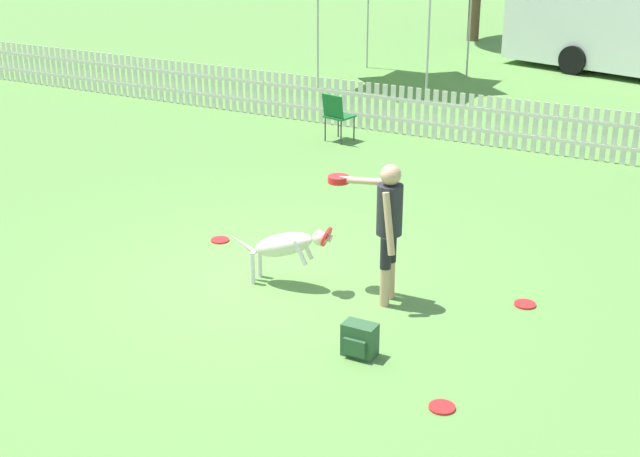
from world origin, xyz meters
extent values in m
plane|color=#5B8C42|center=(0.00, 0.00, 0.00)|extent=(240.00, 240.00, 0.00)
cylinder|color=tan|center=(1.52, 0.09, 0.22)|extent=(0.11, 0.11, 0.44)
cylinder|color=black|center=(1.52, 0.09, 0.63)|extent=(0.12, 0.12, 0.36)
cylinder|color=tan|center=(1.50, 0.29, 0.22)|extent=(0.11, 0.11, 0.44)
cylinder|color=black|center=(1.50, 0.29, 0.63)|extent=(0.12, 0.12, 0.36)
cylinder|color=#26262D|center=(1.51, 0.19, 1.09)|extent=(0.31, 0.31, 0.56)
sphere|color=tan|center=(1.51, 0.19, 1.48)|extent=(0.22, 0.22, 0.22)
cylinder|color=tan|center=(1.59, 0.00, 1.00)|extent=(0.21, 0.16, 0.68)
cylinder|color=tan|center=(1.15, 0.35, 1.30)|extent=(0.68, 0.09, 0.14)
cylinder|color=red|center=(0.82, 0.35, 1.25)|extent=(0.24, 0.24, 0.02)
cylinder|color=red|center=(0.82, 0.35, 1.27)|extent=(0.24, 0.24, 0.02)
cylinder|color=red|center=(0.82, 0.35, 1.30)|extent=(0.24, 0.24, 0.02)
ellipsoid|color=beige|center=(0.28, 0.04, 0.50)|extent=(0.81, 0.38, 0.47)
ellipsoid|color=white|center=(0.28, 0.04, 0.45)|extent=(0.43, 0.21, 0.22)
sphere|color=beige|center=(0.72, 0.09, 0.64)|extent=(0.17, 0.17, 0.17)
cone|color=beige|center=(0.80, 0.10, 0.67)|extent=(0.15, 0.11, 0.12)
cylinder|color=red|center=(0.80, 0.10, 0.67)|extent=(0.13, 0.25, 0.23)
cone|color=beige|center=(0.69, 0.14, 0.71)|extent=(0.05, 0.05, 0.08)
cone|color=beige|center=(0.70, 0.04, 0.71)|extent=(0.05, 0.05, 0.08)
cylinder|color=white|center=(-0.08, 0.10, 0.19)|extent=(0.06, 0.06, 0.38)
cylinder|color=white|center=(-0.06, -0.10, 0.19)|extent=(0.06, 0.06, 0.38)
cylinder|color=white|center=(0.51, 0.16, 0.47)|extent=(0.18, 0.07, 0.30)
cylinder|color=white|center=(0.53, -0.02, 0.47)|extent=(0.18, 0.07, 0.30)
cone|color=beige|center=(-0.23, -0.02, 0.43)|extent=(0.35, 0.11, 0.24)
cylinder|color=red|center=(-1.11, 0.79, 0.01)|extent=(0.24, 0.24, 0.02)
cylinder|color=red|center=(2.89, 0.81, 0.01)|extent=(0.24, 0.24, 0.02)
cylinder|color=red|center=(2.81, -1.54, 0.01)|extent=(0.24, 0.24, 0.02)
cube|color=#2D5633|center=(1.75, -1.02, 0.17)|extent=(0.33, 0.20, 0.34)
cube|color=#2D5633|center=(1.75, -1.14, 0.14)|extent=(0.23, 0.04, 0.17)
cube|color=silver|center=(0.00, 6.60, 0.27)|extent=(27.51, 0.04, 0.06)
cube|color=silver|center=(0.00, 6.60, 0.64)|extent=(27.51, 0.04, 0.06)
cube|color=silver|center=(-11.05, 6.60, 0.44)|extent=(0.09, 0.02, 0.89)
cube|color=silver|center=(-10.89, 6.60, 0.44)|extent=(0.09, 0.02, 0.89)
cube|color=silver|center=(-10.72, 6.60, 0.44)|extent=(0.09, 0.02, 0.89)
cube|color=silver|center=(-10.56, 6.60, 0.44)|extent=(0.09, 0.02, 0.89)
cube|color=silver|center=(-10.40, 6.60, 0.44)|extent=(0.09, 0.02, 0.89)
cube|color=silver|center=(-10.23, 6.60, 0.44)|extent=(0.09, 0.02, 0.89)
cube|color=silver|center=(-10.07, 6.60, 0.44)|extent=(0.09, 0.02, 0.89)
cube|color=silver|center=(-9.91, 6.60, 0.44)|extent=(0.09, 0.02, 0.89)
cube|color=silver|center=(-9.74, 6.60, 0.44)|extent=(0.09, 0.02, 0.89)
cube|color=silver|center=(-9.58, 6.60, 0.44)|extent=(0.09, 0.02, 0.89)
cube|color=silver|center=(-9.41, 6.60, 0.44)|extent=(0.09, 0.02, 0.89)
cube|color=silver|center=(-9.25, 6.60, 0.44)|extent=(0.09, 0.02, 0.89)
cube|color=silver|center=(-9.09, 6.60, 0.44)|extent=(0.09, 0.02, 0.89)
cube|color=silver|center=(-8.92, 6.60, 0.44)|extent=(0.09, 0.02, 0.89)
cube|color=silver|center=(-8.76, 6.60, 0.44)|extent=(0.09, 0.02, 0.89)
cube|color=silver|center=(-8.60, 6.60, 0.44)|extent=(0.09, 0.02, 0.89)
cube|color=silver|center=(-8.43, 6.60, 0.44)|extent=(0.09, 0.02, 0.89)
cube|color=silver|center=(-8.27, 6.60, 0.44)|extent=(0.09, 0.02, 0.89)
cube|color=silver|center=(-8.10, 6.60, 0.44)|extent=(0.09, 0.02, 0.89)
cube|color=silver|center=(-7.94, 6.60, 0.44)|extent=(0.09, 0.02, 0.89)
cube|color=silver|center=(-7.78, 6.60, 0.44)|extent=(0.09, 0.02, 0.89)
cube|color=silver|center=(-7.61, 6.60, 0.44)|extent=(0.09, 0.02, 0.89)
cube|color=silver|center=(-7.45, 6.60, 0.44)|extent=(0.09, 0.02, 0.89)
cube|color=silver|center=(-7.29, 6.60, 0.44)|extent=(0.09, 0.02, 0.89)
cube|color=silver|center=(-7.12, 6.60, 0.44)|extent=(0.09, 0.02, 0.89)
cube|color=silver|center=(-6.96, 6.60, 0.44)|extent=(0.09, 0.02, 0.89)
cube|color=silver|center=(-6.79, 6.60, 0.44)|extent=(0.09, 0.02, 0.89)
cube|color=silver|center=(-6.63, 6.60, 0.44)|extent=(0.09, 0.02, 0.89)
cube|color=silver|center=(-6.47, 6.60, 0.44)|extent=(0.09, 0.02, 0.89)
cube|color=silver|center=(-6.30, 6.60, 0.44)|extent=(0.09, 0.02, 0.89)
cube|color=silver|center=(-6.14, 6.60, 0.44)|extent=(0.09, 0.02, 0.89)
cube|color=silver|center=(-5.98, 6.60, 0.44)|extent=(0.09, 0.02, 0.89)
cube|color=silver|center=(-5.81, 6.60, 0.44)|extent=(0.09, 0.02, 0.89)
cube|color=silver|center=(-5.65, 6.60, 0.44)|extent=(0.09, 0.02, 0.89)
cube|color=silver|center=(-5.49, 6.60, 0.44)|extent=(0.09, 0.02, 0.89)
cube|color=silver|center=(-5.32, 6.60, 0.44)|extent=(0.09, 0.02, 0.89)
cube|color=silver|center=(-5.16, 6.60, 0.44)|extent=(0.09, 0.02, 0.89)
cube|color=silver|center=(-4.99, 6.60, 0.44)|extent=(0.09, 0.02, 0.89)
cube|color=silver|center=(-4.83, 6.60, 0.44)|extent=(0.09, 0.02, 0.89)
cube|color=silver|center=(-4.67, 6.60, 0.44)|extent=(0.09, 0.02, 0.89)
cube|color=silver|center=(-4.50, 6.60, 0.44)|extent=(0.09, 0.02, 0.89)
cube|color=silver|center=(-4.34, 6.60, 0.44)|extent=(0.09, 0.02, 0.89)
cube|color=silver|center=(-4.18, 6.60, 0.44)|extent=(0.09, 0.02, 0.89)
cube|color=silver|center=(-4.01, 6.60, 0.44)|extent=(0.09, 0.02, 0.89)
cube|color=silver|center=(-3.85, 6.60, 0.44)|extent=(0.09, 0.02, 0.89)
cube|color=silver|center=(-3.68, 6.60, 0.44)|extent=(0.09, 0.02, 0.89)
cube|color=silver|center=(-3.52, 6.60, 0.44)|extent=(0.09, 0.02, 0.89)
cube|color=silver|center=(-3.36, 6.60, 0.44)|extent=(0.09, 0.02, 0.89)
cube|color=silver|center=(-3.19, 6.60, 0.44)|extent=(0.09, 0.02, 0.89)
cube|color=silver|center=(-3.03, 6.60, 0.44)|extent=(0.09, 0.02, 0.89)
cube|color=silver|center=(-2.87, 6.60, 0.44)|extent=(0.09, 0.02, 0.89)
cube|color=silver|center=(-2.70, 6.60, 0.44)|extent=(0.09, 0.02, 0.89)
cube|color=silver|center=(-2.54, 6.60, 0.44)|extent=(0.09, 0.02, 0.89)
cube|color=silver|center=(-2.37, 6.60, 0.44)|extent=(0.09, 0.02, 0.89)
cube|color=silver|center=(-2.21, 6.60, 0.44)|extent=(0.09, 0.02, 0.89)
cube|color=silver|center=(-2.05, 6.60, 0.44)|extent=(0.09, 0.02, 0.89)
cube|color=silver|center=(-1.88, 6.60, 0.44)|extent=(0.09, 0.02, 0.89)
cube|color=silver|center=(-1.72, 6.60, 0.44)|extent=(0.09, 0.02, 0.89)
cube|color=silver|center=(-1.56, 6.60, 0.44)|extent=(0.09, 0.02, 0.89)
cube|color=silver|center=(-1.39, 6.60, 0.44)|extent=(0.09, 0.02, 0.89)
cube|color=silver|center=(-1.23, 6.60, 0.44)|extent=(0.09, 0.02, 0.89)
cube|color=silver|center=(-1.06, 6.60, 0.44)|extent=(0.09, 0.02, 0.89)
cube|color=silver|center=(-0.90, 6.60, 0.44)|extent=(0.09, 0.02, 0.89)
cube|color=silver|center=(-0.74, 6.60, 0.44)|extent=(0.09, 0.02, 0.89)
cube|color=silver|center=(-0.57, 6.60, 0.44)|extent=(0.09, 0.02, 0.89)
cube|color=silver|center=(-0.41, 6.60, 0.44)|extent=(0.09, 0.02, 0.89)
cube|color=silver|center=(-0.25, 6.60, 0.44)|extent=(0.09, 0.02, 0.89)
cube|color=silver|center=(-0.08, 6.60, 0.44)|extent=(0.09, 0.02, 0.89)
cube|color=silver|center=(0.08, 6.60, 0.44)|extent=(0.09, 0.02, 0.89)
cube|color=silver|center=(0.25, 6.60, 0.44)|extent=(0.09, 0.02, 0.89)
cube|color=silver|center=(0.41, 6.60, 0.44)|extent=(0.09, 0.02, 0.89)
cube|color=silver|center=(0.57, 6.60, 0.44)|extent=(0.09, 0.02, 0.89)
cube|color=silver|center=(0.74, 6.60, 0.44)|extent=(0.09, 0.02, 0.89)
cube|color=silver|center=(0.90, 6.60, 0.44)|extent=(0.09, 0.02, 0.89)
cube|color=silver|center=(1.06, 6.60, 0.44)|extent=(0.09, 0.02, 0.89)
cube|color=silver|center=(1.23, 6.60, 0.44)|extent=(0.09, 0.02, 0.89)
cube|color=silver|center=(1.39, 6.60, 0.44)|extent=(0.09, 0.02, 0.89)
cube|color=silver|center=(1.56, 6.60, 0.44)|extent=(0.09, 0.02, 0.89)
cube|color=silver|center=(1.72, 6.60, 0.44)|extent=(0.09, 0.02, 0.89)
cube|color=silver|center=(1.88, 6.60, 0.44)|extent=(0.09, 0.02, 0.89)
cube|color=silver|center=(2.05, 6.60, 0.44)|extent=(0.09, 0.02, 0.89)
cube|color=silver|center=(2.21, 6.60, 0.44)|extent=(0.09, 0.02, 0.89)
cube|color=silver|center=(2.37, 6.60, 0.44)|extent=(0.09, 0.02, 0.89)
cube|color=silver|center=(2.54, 6.60, 0.44)|extent=(0.09, 0.02, 0.89)
cube|color=silver|center=(2.70, 6.60, 0.44)|extent=(0.09, 0.02, 0.89)
cube|color=silver|center=(2.87, 6.60, 0.44)|extent=(0.09, 0.02, 0.89)
cube|color=silver|center=(3.03, 6.60, 0.44)|extent=(0.09, 0.02, 0.89)
cylinder|color=#333338|center=(-1.63, 5.83, 0.22)|extent=(0.02, 0.02, 0.44)
cylinder|color=#333338|center=(-1.99, 5.91, 0.22)|extent=(0.02, 0.02, 0.44)
cylinder|color=#333338|center=(-1.71, 5.48, 0.22)|extent=(0.02, 0.02, 0.44)
cylinder|color=#333338|center=(-2.07, 5.56, 0.22)|extent=(0.02, 0.02, 0.44)
cube|color=#19662D|center=(-1.85, 5.69, 0.44)|extent=(0.51, 0.51, 0.03)
cube|color=#19662D|center=(-1.89, 5.51, 0.66)|extent=(0.44, 0.18, 0.42)
cylinder|color=#B2B2B2|center=(-4.18, 9.24, 1.13)|extent=(0.04, 0.04, 2.26)
cylinder|color=#B2B2B2|center=(-1.61, 9.24, 1.13)|extent=(0.04, 0.04, 2.26)
cylinder|color=#B2B2B2|center=(-4.18, 11.81, 1.13)|extent=(0.04, 0.04, 2.26)
cylinder|color=#B2B2B2|center=(-1.61, 11.81, 1.13)|extent=(0.04, 0.04, 2.26)
cube|color=white|center=(1.38, 14.26, 1.22)|extent=(5.63, 3.49, 2.13)
cylinder|color=black|center=(1.04, 15.50, 0.34)|extent=(0.70, 0.35, 0.68)
cylinder|color=black|center=(0.47, 13.35, 0.34)|extent=(0.70, 0.35, 0.68)
camera|label=1|loc=(5.01, -8.00, 4.40)|focal=50.00mm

